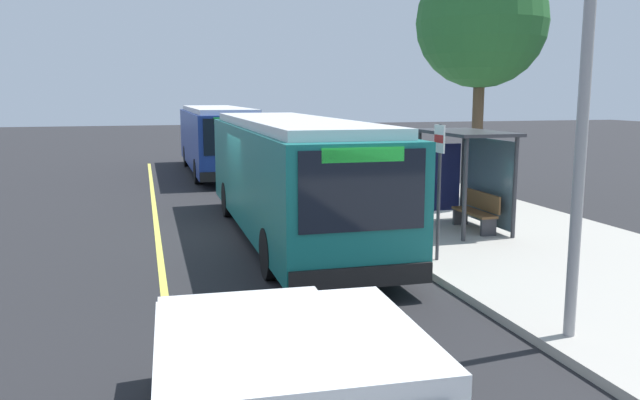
# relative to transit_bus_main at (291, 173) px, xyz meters

# --- Properties ---
(ground_plane) EXTENTS (120.00, 120.00, 0.00)m
(ground_plane) POSITION_rel_transit_bus_main_xyz_m (-0.86, -1.01, -1.62)
(ground_plane) COLOR #232326
(sidewalk_curb) EXTENTS (44.00, 6.40, 0.15)m
(sidewalk_curb) POSITION_rel_transit_bus_main_xyz_m (-0.86, 4.99, -1.54)
(sidewalk_curb) COLOR #A8A399
(sidewalk_curb) RESTS_ON ground_plane
(lane_stripe_center) EXTENTS (36.00, 0.14, 0.01)m
(lane_stripe_center) POSITION_rel_transit_bus_main_xyz_m (-0.86, -3.21, -1.61)
(lane_stripe_center) COLOR #E0D64C
(lane_stripe_center) RESTS_ON ground_plane
(transit_bus_main) EXTENTS (11.06, 2.66, 2.95)m
(transit_bus_main) POSITION_rel_transit_bus_main_xyz_m (0.00, 0.00, 0.00)
(transit_bus_main) COLOR #146B66
(transit_bus_main) RESTS_ON ground_plane
(transit_bus_second) EXTENTS (11.02, 2.62, 2.95)m
(transit_bus_second) POSITION_rel_transit_bus_main_xyz_m (-13.89, -0.25, -0.00)
(transit_bus_second) COLOR navy
(transit_bus_second) RESTS_ON ground_plane
(bus_shelter) EXTENTS (2.90, 1.60, 2.48)m
(bus_shelter) POSITION_rel_transit_bus_main_xyz_m (0.51, 4.47, 0.30)
(bus_shelter) COLOR #333338
(bus_shelter) RESTS_ON sidewalk_curb
(waiting_bench) EXTENTS (1.60, 0.48, 0.95)m
(waiting_bench) POSITION_rel_transit_bus_main_xyz_m (0.95, 4.57, -0.98)
(waiting_bench) COLOR brown
(waiting_bench) RESTS_ON sidewalk_curb
(route_sign_post) EXTENTS (0.44, 0.08, 2.80)m
(route_sign_post) POSITION_rel_transit_bus_main_xyz_m (3.43, 2.29, 0.34)
(route_sign_post) COLOR #333338
(route_sign_post) RESTS_ON sidewalk_curb
(pedestrian_commuter) EXTENTS (0.24, 0.40, 1.69)m
(pedestrian_commuter) POSITION_rel_transit_bus_main_xyz_m (-0.05, 2.83, -0.50)
(pedestrian_commuter) COLOR #282D47
(pedestrian_commuter) RESTS_ON sidewalk_curb
(street_tree_near_shelter) EXTENTS (4.16, 4.16, 7.73)m
(street_tree_near_shelter) POSITION_rel_transit_bus_main_xyz_m (-3.73, 7.07, 4.15)
(street_tree_near_shelter) COLOR brown
(street_tree_near_shelter) RESTS_ON sidewalk_curb
(utility_pole) EXTENTS (0.16, 0.16, 6.40)m
(utility_pole) POSITION_rel_transit_bus_main_xyz_m (7.82, 2.27, 1.73)
(utility_pole) COLOR gray
(utility_pole) RESTS_ON sidewalk_curb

